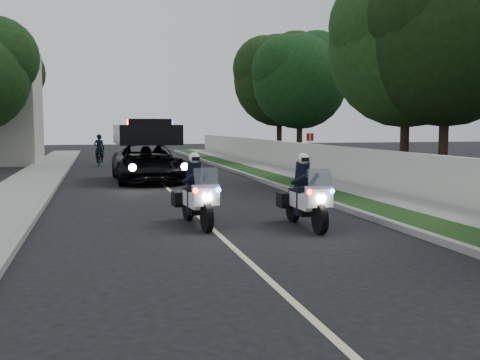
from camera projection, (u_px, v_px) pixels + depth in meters
name	position (u px, v px, depth m)	size (l,w,h in m)	color
ground	(226.00, 241.00, 11.60)	(120.00, 120.00, 0.00)	black
curb_right	(272.00, 184.00, 22.24)	(0.20, 60.00, 0.15)	gray
grass_verge	(289.00, 183.00, 22.41)	(1.20, 60.00, 0.16)	#193814
sidewalk_right	(320.00, 182.00, 22.72)	(1.40, 60.00, 0.16)	gray
property_wall	(343.00, 165.00, 22.90)	(0.22, 60.00, 1.50)	beige
curb_left	(53.00, 189.00, 20.25)	(0.20, 60.00, 0.15)	gray
sidewalk_left	(20.00, 190.00, 19.99)	(2.00, 60.00, 0.16)	gray
lane_marking	(168.00, 188.00, 21.25)	(0.12, 50.00, 0.01)	#BFB78C
police_moto_left	(197.00, 226.00, 13.38)	(0.71, 2.04, 1.73)	silver
police_moto_right	(305.00, 227.00, 13.16)	(0.71, 2.03, 1.73)	silver
police_suv	(148.00, 181.00, 23.82)	(2.67, 5.76, 2.80)	black
bicycle	(100.00, 166.00, 32.72)	(0.53, 1.53, 0.80)	black
cyclist	(100.00, 166.00, 32.72)	(0.59, 0.39, 1.64)	black
sign_post	(310.00, 182.00, 23.53)	(0.33, 0.33, 2.10)	#B0200C
tree_right_b	(403.00, 183.00, 23.15)	(6.29, 6.29, 10.49)	#1E4416
tree_right_c	(442.00, 187.00, 21.77)	(6.40, 6.40, 10.67)	black
tree_right_d	(299.00, 163.00, 35.59)	(5.87, 5.87, 9.78)	#143C15
tree_right_e	(279.00, 159.00, 39.16)	(6.27, 6.27, 10.45)	#193410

